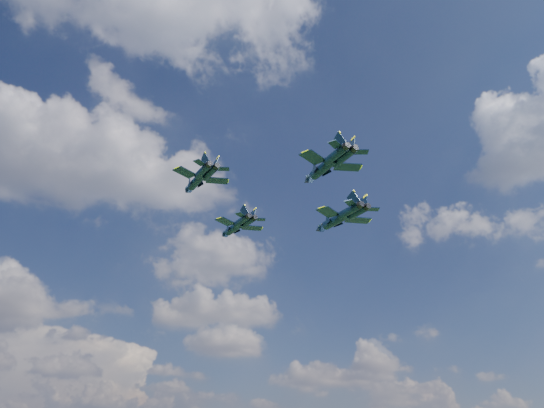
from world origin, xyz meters
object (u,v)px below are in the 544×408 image
Objects in this scene: jet_left at (196,181)px; jet_slot at (322,168)px; jet_lead at (234,228)px; jet_right at (335,220)px.

jet_left is 0.90× the size of jet_slot.
jet_left reaches higher than jet_slot.
jet_slot is at bearing -92.36° from jet_lead.
jet_right is 24.16m from jet_slot.
jet_right is (31.07, 8.94, -0.89)m from jet_left.
jet_left is at bearing 134.73° from jet_slot.
jet_right is (19.83, -12.41, -1.13)m from jet_lead.
jet_slot is at bearing -47.48° from jet_left.
jet_left is 0.79× the size of jet_right.
jet_right is at bearing 50.82° from jet_slot.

